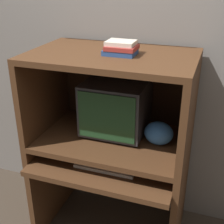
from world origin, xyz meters
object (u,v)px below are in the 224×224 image
snack_bag (159,133)px  book_stack (121,48)px  crt_monitor (116,106)px  keyboard (107,165)px  mouse (148,173)px

snack_bag → book_stack: bearing=-174.6°
crt_monitor → book_stack: 0.44m
crt_monitor → snack_bag: (0.31, -0.07, -0.11)m
keyboard → snack_bag: snack_bag is taller
book_stack → crt_monitor: bearing=121.0°
mouse → book_stack: (-0.24, 0.17, 0.72)m
crt_monitor → snack_bag: size_ratio=2.19×
mouse → book_stack: size_ratio=0.39×
keyboard → mouse: mouse is taller
mouse → book_stack: bearing=145.2°
mouse → snack_bag: 0.26m
crt_monitor → book_stack: book_stack is taller
keyboard → mouse: 0.28m
crt_monitor → snack_bag: bearing=-12.7°
snack_bag → mouse: bearing=-94.2°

